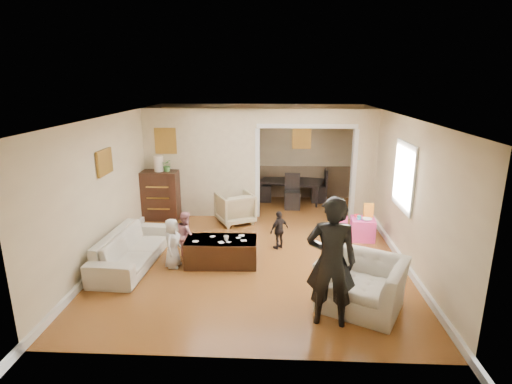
# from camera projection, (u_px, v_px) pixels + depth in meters

# --- Properties ---
(floor) EXTENTS (7.00, 7.00, 0.00)m
(floor) POSITION_uv_depth(u_px,v_px,m) (256.00, 244.00, 8.24)
(floor) COLOR #9F5F29
(floor) RESTS_ON ground
(partition_left) EXTENTS (2.75, 0.18, 2.60)m
(partition_left) POSITION_uv_depth(u_px,v_px,m) (202.00, 163.00, 9.69)
(partition_left) COLOR beige
(partition_left) RESTS_ON ground
(partition_right) EXTENTS (0.55, 0.18, 2.60)m
(partition_right) POSITION_uv_depth(u_px,v_px,m) (364.00, 165.00, 9.51)
(partition_right) COLOR beige
(partition_right) RESTS_ON ground
(partition_header) EXTENTS (2.22, 0.18, 0.35)m
(partition_header) POSITION_uv_depth(u_px,v_px,m) (307.00, 116.00, 9.27)
(partition_header) COLOR beige
(partition_header) RESTS_ON partition_right
(window_pane) EXTENTS (0.03, 0.95, 1.10)m
(window_pane) POSITION_uv_depth(u_px,v_px,m) (405.00, 176.00, 7.31)
(window_pane) COLOR white
(window_pane) RESTS_ON ground
(framed_art_partition) EXTENTS (0.45, 0.03, 0.55)m
(framed_art_partition) POSITION_uv_depth(u_px,v_px,m) (166.00, 141.00, 9.48)
(framed_art_partition) COLOR brown
(framed_art_partition) RESTS_ON partition_left
(framed_art_sofa_wall) EXTENTS (0.03, 0.55, 0.40)m
(framed_art_sofa_wall) POSITION_uv_depth(u_px,v_px,m) (105.00, 162.00, 7.30)
(framed_art_sofa_wall) COLOR brown
(framed_art_alcove) EXTENTS (0.45, 0.03, 0.55)m
(framed_art_alcove) POSITION_uv_depth(u_px,v_px,m) (302.00, 138.00, 11.04)
(framed_art_alcove) COLOR brown
(sofa) EXTENTS (0.92, 2.11, 0.60)m
(sofa) POSITION_uv_depth(u_px,v_px,m) (132.00, 249.00, 7.28)
(sofa) COLOR beige
(sofa) RESTS_ON ground
(armchair_back) EXTENTS (1.04, 1.05, 0.72)m
(armchair_back) POSITION_uv_depth(u_px,v_px,m) (235.00, 208.00, 9.39)
(armchair_back) COLOR tan
(armchair_back) RESTS_ON ground
(armchair_front) EXTENTS (1.50, 1.43, 0.75)m
(armchair_front) POSITION_uv_depth(u_px,v_px,m) (362.00, 283.00, 5.89)
(armchair_front) COLOR beige
(armchair_front) RESTS_ON ground
(dresser) EXTENTS (0.85, 0.48, 1.17)m
(dresser) POSITION_uv_depth(u_px,v_px,m) (161.00, 195.00, 9.61)
(dresser) COLOR #371910
(dresser) RESTS_ON ground
(table_lamp) EXTENTS (0.22, 0.22, 0.36)m
(table_lamp) POSITION_uv_depth(u_px,v_px,m) (159.00, 164.00, 9.40)
(table_lamp) COLOR beige
(table_lamp) RESTS_ON dresser
(potted_plant) EXTENTS (0.26, 0.22, 0.29)m
(potted_plant) POSITION_uv_depth(u_px,v_px,m) (167.00, 165.00, 9.40)
(potted_plant) COLOR #468039
(potted_plant) RESTS_ON dresser
(coffee_table) EXTENTS (1.30, 0.69, 0.48)m
(coffee_table) POSITION_uv_depth(u_px,v_px,m) (221.00, 252.00, 7.31)
(coffee_table) COLOR #352010
(coffee_table) RESTS_ON ground
(coffee_cup) EXTENTS (0.10, 0.10, 0.09)m
(coffee_cup) POSITION_uv_depth(u_px,v_px,m) (226.00, 238.00, 7.18)
(coffee_cup) COLOR silver
(coffee_cup) RESTS_ON coffee_table
(play_table) EXTENTS (0.51, 0.51, 0.46)m
(play_table) POSITION_uv_depth(u_px,v_px,m) (362.00, 229.00, 8.44)
(play_table) COLOR #E23B98
(play_table) RESTS_ON ground
(cereal_box) EXTENTS (0.20, 0.08, 0.30)m
(cereal_box) POSITION_uv_depth(u_px,v_px,m) (369.00, 210.00, 8.43)
(cereal_box) COLOR yellow
(cereal_box) RESTS_ON play_table
(cyan_cup) EXTENTS (0.08, 0.08, 0.08)m
(cyan_cup) POSITION_uv_depth(u_px,v_px,m) (359.00, 218.00, 8.32)
(cyan_cup) COLOR #29D0C5
(cyan_cup) RESTS_ON play_table
(toy_block) EXTENTS (0.09, 0.08, 0.05)m
(toy_block) POSITION_uv_depth(u_px,v_px,m) (356.00, 215.00, 8.49)
(toy_block) COLOR red
(toy_block) RESTS_ON play_table
(play_bowl) EXTENTS (0.21, 0.21, 0.05)m
(play_bowl) POSITION_uv_depth(u_px,v_px,m) (367.00, 219.00, 8.25)
(play_bowl) COLOR white
(play_bowl) RESTS_ON play_table
(dining_table) EXTENTS (1.85, 1.33, 0.59)m
(dining_table) POSITION_uv_depth(u_px,v_px,m) (291.00, 191.00, 11.07)
(dining_table) COLOR black
(dining_table) RESTS_ON ground
(adult_person) EXTENTS (0.71, 0.51, 1.83)m
(adult_person) POSITION_uv_depth(u_px,v_px,m) (331.00, 262.00, 5.35)
(adult_person) COLOR black
(adult_person) RESTS_ON ground
(child_kneel_a) EXTENTS (0.34, 0.47, 0.90)m
(child_kneel_a) POSITION_uv_depth(u_px,v_px,m) (172.00, 243.00, 7.15)
(child_kneel_a) COLOR silver
(child_kneel_a) RESTS_ON ground
(child_kneel_b) EXTENTS (0.47, 0.52, 0.88)m
(child_kneel_b) POSITION_uv_depth(u_px,v_px,m) (186.00, 234.00, 7.57)
(child_kneel_b) COLOR #D08288
(child_kneel_b) RESTS_ON ground
(child_toddler) EXTENTS (0.46, 0.45, 0.78)m
(child_toddler) POSITION_uv_depth(u_px,v_px,m) (279.00, 230.00, 7.94)
(child_toddler) COLOR black
(child_toddler) RESTS_ON ground
(craft_papers) EXTENTS (0.96, 0.46, 0.00)m
(craft_papers) POSITION_uv_depth(u_px,v_px,m) (225.00, 239.00, 7.23)
(craft_papers) COLOR white
(craft_papers) RESTS_ON coffee_table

